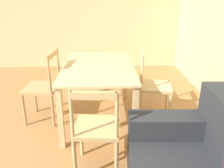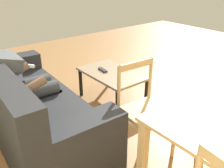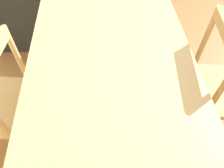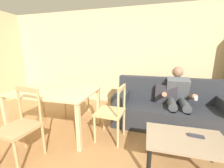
{
  "view_description": "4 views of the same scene",
  "coord_description": "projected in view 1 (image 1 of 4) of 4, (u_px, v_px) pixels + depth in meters",
  "views": [
    {
      "loc": [
        1.98,
        1.04,
        1.68
      ],
      "look_at": [
        0.02,
        1.11,
        0.9
      ],
      "focal_mm": 38.62,
      "sensor_mm": 36.0,
      "label": 1
    },
    {
      "loc": [
        -1.28,
        2.42,
        1.67
      ],
      "look_at": [
        1.05,
        0.56,
        0.26
      ],
      "focal_mm": 39.27,
      "sensor_mm": 36.0,
      "label": 2
    },
    {
      "loc": [
        -1.79,
        1.03,
        1.63
      ],
      "look_at": [
        -0.99,
        0.97,
        0.6
      ],
      "focal_mm": 35.56,
      "sensor_mm": 36.0,
      "label": 3
    },
    {
      "loc": [
        0.57,
        -1.03,
        1.4
      ],
      "look_at": [
        0.02,
        1.11,
        0.9
      ],
      "focal_mm": 22.14,
      "sensor_mm": 36.0,
      "label": 4
    }
  ],
  "objects": [
    {
      "name": "wall_side",
      "position": [
        55.0,
        10.0,
        5.2
      ],
      "size": [
        0.12,
        5.55,
        2.53
      ],
      "primitive_type": "cube",
      "color": "#C8B586",
      "rests_on": "ground_plane"
    },
    {
      "name": "dining_chair_by_doorway",
      "position": [
        44.0,
        87.0,
        3.18
      ],
      "size": [
        0.46,
        0.46,
        0.95
      ],
      "color": "tan",
      "rests_on": "ground_plane"
    },
    {
      "name": "dining_chair_near_wall",
      "position": [
        153.0,
        86.0,
        3.23
      ],
      "size": [
        0.47,
        0.47,
        0.92
      ],
      "color": "#D1B27F",
      "rests_on": "ground_plane"
    },
    {
      "name": "dining_chair_facing_couch",
      "position": [
        97.0,
        129.0,
        2.24
      ],
      "size": [
        0.45,
        0.45,
        0.91
      ],
      "color": "tan",
      "rests_on": "ground_plane"
    },
    {
      "name": "dining_table",
      "position": [
        99.0,
        74.0,
        3.14
      ],
      "size": [
        1.42,
        0.92,
        0.76
      ],
      "color": "#D1B27F",
      "rests_on": "ground_plane"
    },
    {
      "name": "ground_plane",
      "position": [
        2.0,
        168.0,
        2.43
      ],
      "size": [
        8.95,
        8.95,
        0.0
      ],
      "primitive_type": "plane",
      "color": "#9E7042"
    }
  ]
}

